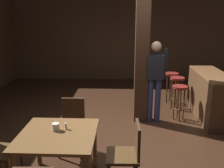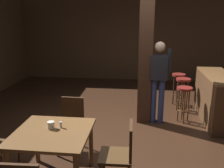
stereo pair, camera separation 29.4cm
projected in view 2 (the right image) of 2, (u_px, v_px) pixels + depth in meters
ground_plane at (126, 137)px, 4.69m from camera, size 10.80×10.80×0.00m
wall_back at (134, 40)px, 8.63m from camera, size 8.00×0.10×2.80m
pillar at (145, 57)px, 5.08m from camera, size 0.28×0.28×2.80m
dining_table at (53, 140)px, 3.29m from camera, size 0.99×0.99×0.75m
chair_east at (122, 152)px, 3.21m from camera, size 0.43×0.43×0.89m
chair_north at (71, 122)px, 4.14m from camera, size 0.43×0.43×0.89m
napkin_cup at (51, 125)px, 3.33m from camera, size 0.10×0.10×0.10m
salt_shaker at (61, 125)px, 3.36m from camera, size 0.03×0.03×0.09m
standing_person at (158, 77)px, 5.08m from camera, size 0.47×0.22×1.72m
bar_counter at (212, 98)px, 5.32m from camera, size 0.56×1.67×1.02m
bar_stool_near at (184, 97)px, 5.25m from camera, size 0.32×0.32×0.77m
bar_stool_mid at (183, 87)px, 5.88m from camera, size 0.34×0.34×0.79m
bar_stool_far at (178, 82)px, 6.30m from camera, size 0.33×0.33×0.80m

